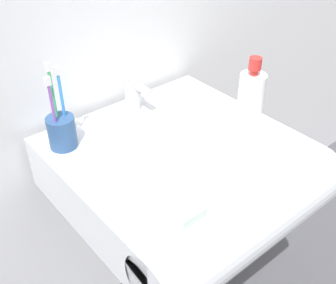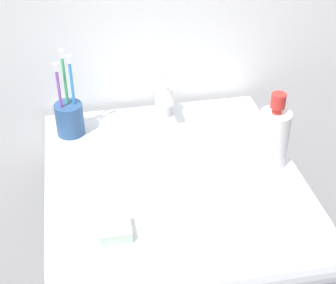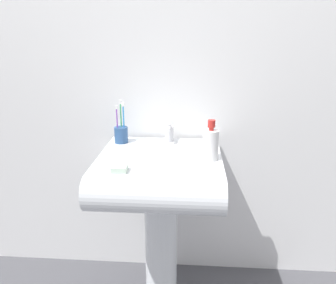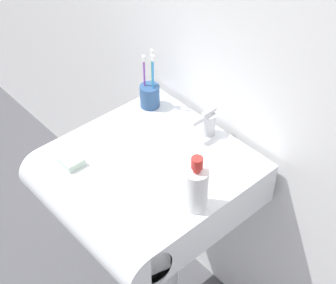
{
  "view_description": "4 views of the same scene",
  "coord_description": "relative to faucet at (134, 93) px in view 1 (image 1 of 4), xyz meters",
  "views": [
    {
      "loc": [
        -0.56,
        -0.65,
        1.43
      ],
      "look_at": [
        -0.03,
        -0.01,
        0.84
      ],
      "focal_mm": 45.0,
      "sensor_mm": 36.0,
      "label": 1
    },
    {
      "loc": [
        -0.18,
        -0.92,
        1.53
      ],
      "look_at": [
        -0.01,
        -0.03,
        0.9
      ],
      "focal_mm": 55.0,
      "sensor_mm": 36.0,
      "label": 2
    },
    {
      "loc": [
        0.13,
        -1.4,
        1.35
      ],
      "look_at": [
        0.04,
        -0.03,
        0.89
      ],
      "focal_mm": 35.0,
      "sensor_mm": 36.0,
      "label": 3
    },
    {
      "loc": [
        0.9,
        -0.75,
        1.89
      ],
      "look_at": [
        0.03,
        0.03,
        0.89
      ],
      "focal_mm": 55.0,
      "sensor_mm": 36.0,
      "label": 4
    }
  ],
  "objects": [
    {
      "name": "sink_basin",
      "position": [
        -0.03,
        -0.25,
        -0.12
      ],
      "size": [
        0.56,
        0.58,
        0.15
      ],
      "color": "white",
      "rests_on": "sink_pedestal"
    },
    {
      "name": "soap_bottle",
      "position": [
        0.2,
        -0.24,
        0.02
      ],
      "size": [
        0.07,
        0.07,
        0.18
      ],
      "color": "white",
      "rests_on": "sink_basin"
    },
    {
      "name": "toothbrush_cup",
      "position": [
        -0.24,
        -0.03,
        -0.0
      ],
      "size": [
        0.07,
        0.07,
        0.22
      ],
      "color": "#2D5184",
      "rests_on": "sink_basin"
    },
    {
      "name": "bar_soap",
      "position": [
        -0.17,
        -0.4,
        -0.04
      ],
      "size": [
        0.06,
        0.06,
        0.02
      ],
      "primitive_type": "cube",
      "color": "silver",
      "rests_on": "sink_basin"
    },
    {
      "name": "faucet",
      "position": [
        0.0,
        0.0,
        0.0
      ],
      "size": [
        0.05,
        0.1,
        0.09
      ],
      "color": "silver",
      "rests_on": "sink_basin"
    },
    {
      "name": "sink_pedestal",
      "position": [
        -0.03,
        -0.2,
        -0.53
      ],
      "size": [
        0.16,
        0.16,
        0.67
      ],
      "primitive_type": "cylinder",
      "color": "white",
      "rests_on": "ground"
    }
  ]
}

